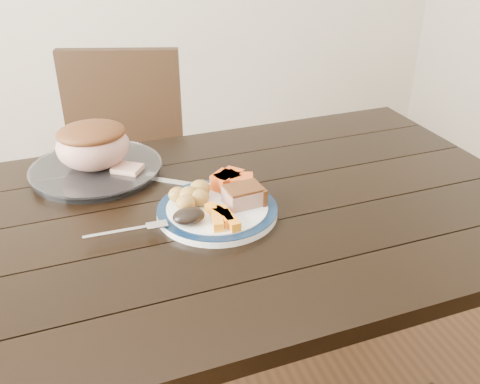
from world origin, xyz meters
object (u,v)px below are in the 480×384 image
object	(u,v)px
dining_table	(206,245)
fork	(133,230)
dinner_plate	(217,211)
roast_joint	(93,146)
carving_knife	(228,189)
pork_slice	(243,196)
serving_platter	(97,170)
chair_far	(124,170)

from	to	relation	value
dining_table	fork	world-z (taller)	fork
dinner_plate	roast_joint	xyz separation A→B (m)	(-0.24, 0.30, 0.07)
dinner_plate	roast_joint	world-z (taller)	roast_joint
fork	carving_knife	size ratio (longest dim) A/B	0.65
dinner_plate	carving_knife	distance (m)	0.11
pork_slice	dining_table	bearing A→B (deg)	166.14
serving_platter	fork	world-z (taller)	fork
fork	serving_platter	bearing A→B (deg)	97.60
dining_table	serving_platter	xyz separation A→B (m)	(-0.22, 0.28, 0.10)
chair_far	pork_slice	size ratio (longest dim) A/B	11.28
dinner_plate	serving_platter	size ratio (longest dim) A/B	0.83
chair_far	dinner_plate	distance (m)	0.80
dinner_plate	fork	xyz separation A→B (m)	(-0.20, -0.04, 0.01)
serving_platter	roast_joint	bearing A→B (deg)	180.00
carving_knife	chair_far	bearing A→B (deg)	142.17
pork_slice	fork	xyz separation A→B (m)	(-0.26, -0.03, -0.02)
chair_far	roast_joint	distance (m)	0.56
chair_far	dinner_plate	world-z (taller)	chair_far
serving_platter	fork	size ratio (longest dim) A/B	1.86
dining_table	serving_platter	world-z (taller)	serving_platter
dining_table	fork	distance (m)	0.21
serving_platter	pork_slice	bearing A→B (deg)	-44.82
chair_far	roast_joint	bearing A→B (deg)	93.39
dinner_plate	roast_joint	size ratio (longest dim) A/B	1.49
dinner_plate	roast_joint	distance (m)	0.39
dinner_plate	serving_platter	xyz separation A→B (m)	(-0.24, 0.30, 0.00)
roast_joint	chair_far	bearing A→B (deg)	77.01
dinner_plate	pork_slice	size ratio (longest dim) A/B	3.34
pork_slice	carving_knife	distance (m)	0.11
fork	carving_knife	distance (m)	0.29
serving_platter	pork_slice	size ratio (longest dim) A/B	4.01
dining_table	pork_slice	distance (m)	0.16
fork	roast_joint	xyz separation A→B (m)	(-0.05, 0.33, 0.06)
dining_table	carving_knife	size ratio (longest dim) A/B	6.00
chair_far	carving_knife	world-z (taller)	chair_far
pork_slice	chair_far	bearing A→B (deg)	104.82
chair_far	roast_joint	world-z (taller)	chair_far
chair_far	carving_knife	xyz separation A→B (m)	(0.20, -0.65, 0.23)
roast_joint	carving_knife	xyz separation A→B (m)	(0.30, -0.20, -0.07)
roast_joint	dining_table	bearing A→B (deg)	-52.33
dining_table	pork_slice	world-z (taller)	pork_slice
dining_table	roast_joint	bearing A→B (deg)	127.67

